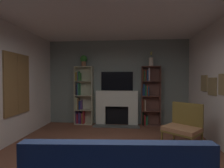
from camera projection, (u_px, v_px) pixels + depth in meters
wall_back_accent at (117, 82)px, 5.97m from camera, size 4.78×0.06×2.80m
fireplace at (117, 107)px, 5.84m from camera, size 1.47×0.54×1.13m
tv at (117, 81)px, 5.91m from camera, size 1.05×0.06×0.63m
bookshelf_left at (82, 98)px, 5.96m from camera, size 0.60×0.29×1.93m
bookshelf_right at (149, 96)px, 5.76m from camera, size 0.60×0.27×1.93m
potted_plant at (84, 60)px, 5.87m from camera, size 0.23×0.23×0.37m
vase_with_flowers at (151, 61)px, 5.67m from camera, size 0.15×0.15×0.46m
armchair at (184, 125)px, 3.82m from camera, size 0.89×0.88×0.98m
coffee_table at (121, 164)px, 2.42m from camera, size 0.89×0.40×0.40m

